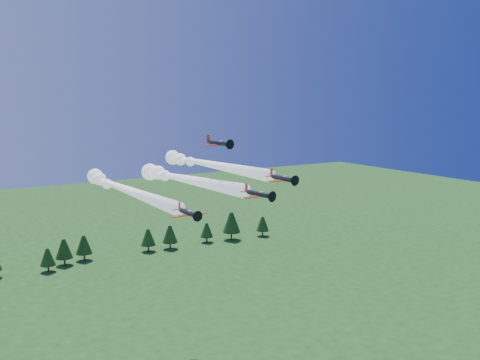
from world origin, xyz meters
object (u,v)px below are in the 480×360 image
plane_right (207,164)px  plane_slot (219,143)px  plane_left (122,188)px  plane_lead (181,178)px

plane_right → plane_slot: 25.26m
plane_left → plane_right: 20.81m
plane_left → plane_right: size_ratio=1.06×
plane_right → plane_slot: bearing=-115.5°
plane_left → plane_slot: (10.96, -22.26, 10.59)m
plane_lead → plane_slot: plane_slot is taller
plane_lead → plane_left: (-8.04, 11.99, -3.00)m
plane_lead → plane_right: 17.39m
plane_lead → plane_right: size_ratio=0.82×
plane_slot → plane_left: bearing=108.7°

